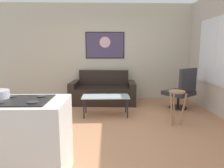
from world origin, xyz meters
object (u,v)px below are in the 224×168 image
object	(u,v)px
armchair	(182,90)
bar_stool	(177,99)
wall_painting	(105,45)
coffee_table	(106,98)
couch	(103,92)

from	to	relation	value
armchair	bar_stool	size ratio (longest dim) A/B	1.51
armchair	bar_stool	world-z (taller)	armchair
armchair	wall_painting	bearing A→B (deg)	149.49
coffee_table	wall_painting	xyz separation A→B (m)	(-0.02, 1.61, 1.20)
couch	bar_stool	world-z (taller)	couch
couch	coffee_table	bearing A→B (deg)	-86.05
armchair	bar_stool	xyz separation A→B (m)	(-0.51, -1.10, 0.03)
armchair	couch	bearing A→B (deg)	161.15
couch	coffee_table	distance (m)	1.16
couch	wall_painting	distance (m)	1.39
coffee_table	bar_stool	xyz separation A→B (m)	(1.39, -0.62, 0.11)
coffee_table	couch	bearing A→B (deg)	93.95
couch	armchair	world-z (taller)	armchair
bar_stool	wall_painting	size ratio (longest dim) A/B	0.60
coffee_table	wall_painting	bearing A→B (deg)	90.80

